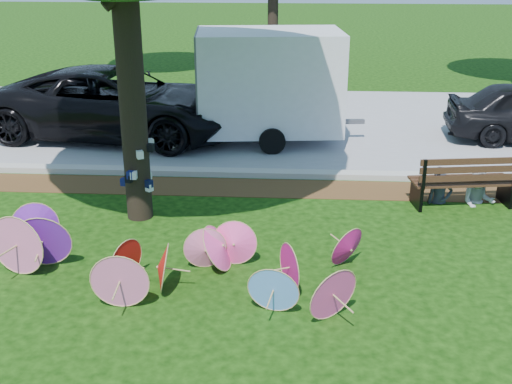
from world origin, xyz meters
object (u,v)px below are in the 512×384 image
cargo_trailer (270,81)px  person_right (482,171)px  parasol_pile (158,255)px  park_bench (462,179)px  person_left (443,169)px  black_van (116,103)px

cargo_trailer → person_right: size_ratio=2.62×
parasol_pile → cargo_trailer: bearing=79.6°
park_bench → person_left: size_ratio=1.42×
cargo_trailer → parasol_pile: bearing=-106.4°
black_van → park_bench: size_ratio=3.24×
black_van → cargo_trailer: bearing=-84.1°
parasol_pile → person_right: (5.27, 3.17, 0.25)m
black_van → person_left: 8.02m
person_right → park_bench: bearing=-163.2°
park_bench → person_left: bearing=163.5°
parasol_pile → park_bench: bearing=32.4°
cargo_trailer → person_right: bearing=-49.3°
park_bench → person_left: (-0.35, 0.05, 0.17)m
person_left → person_right: 0.70m
parasol_pile → person_right: bearing=31.0°
person_left → parasol_pile: bearing=-154.1°
cargo_trailer → person_left: bearing=-54.8°
cargo_trailer → park_bench: bearing=-52.3°
person_left → person_right: (0.70, 0.00, -0.03)m
parasol_pile → person_left: 5.57m
black_van → park_bench: bearing=-110.5°
park_bench → person_right: 0.38m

